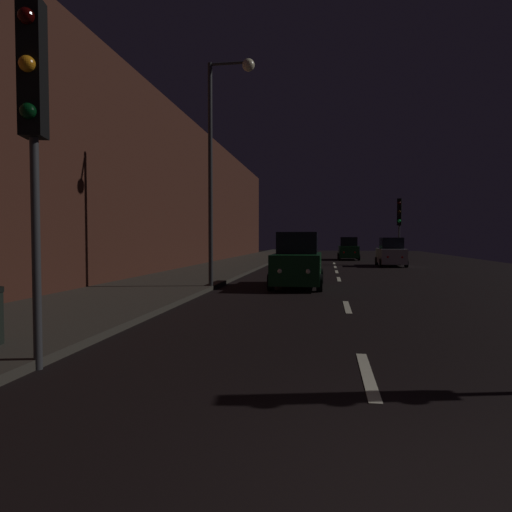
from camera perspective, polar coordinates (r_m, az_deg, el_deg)
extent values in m
cube|color=black|center=(27.80, 10.13, -1.67)|extent=(26.06, 84.00, 0.02)
cube|color=#38332B|center=(28.49, -3.74, -1.37)|extent=(4.40, 84.00, 0.15)
cube|color=#472319|center=(25.95, -11.17, 8.44)|extent=(0.80, 63.00, 9.38)
cube|color=beige|center=(6.53, 13.99, -14.43)|extent=(0.16, 2.20, 0.01)
cube|color=beige|center=(12.51, 11.53, -6.38)|extent=(0.16, 2.20, 0.01)
cube|color=beige|center=(20.85, 10.51, -2.92)|extent=(0.16, 2.20, 0.01)
cube|color=beige|center=(25.46, 10.23, -1.99)|extent=(0.16, 2.20, 0.01)
cube|color=beige|center=(29.69, 10.06, -1.39)|extent=(0.16, 2.20, 0.01)
cube|color=beige|center=(33.98, 9.92, -0.93)|extent=(0.16, 2.20, 0.01)
cylinder|color=#38383A|center=(33.42, 17.75, 1.34)|extent=(0.12, 0.12, 2.80)
cube|color=black|center=(33.47, 17.80, 5.36)|extent=(0.37, 0.40, 1.90)
sphere|color=black|center=(33.33, 17.79, 6.47)|extent=(0.22, 0.22, 0.22)
sphere|color=black|center=(33.29, 17.78, 5.38)|extent=(0.22, 0.22, 0.22)
sphere|color=#19D84C|center=(33.26, 17.77, 4.29)|extent=(0.22, 0.22, 0.22)
cylinder|color=#38383A|center=(7.05, -26.21, 0.16)|extent=(0.12, 0.12, 3.29)
cube|color=black|center=(7.44, -26.58, 20.55)|extent=(0.38, 0.40, 1.90)
sphere|color=black|center=(7.51, -27.23, 25.53)|extent=(0.22, 0.22, 0.22)
sphere|color=orange|center=(7.28, -27.14, 20.96)|extent=(0.22, 0.22, 0.22)
sphere|color=black|center=(7.10, -27.04, 16.12)|extent=(0.22, 0.22, 0.22)
cylinder|color=#2D2D30|center=(16.47, -5.83, 9.91)|extent=(0.16, 0.16, 8.14)
cylinder|color=#2D2D30|center=(17.31, -3.45, 23.30)|extent=(1.40, 0.10, 0.10)
sphere|color=beige|center=(17.15, -0.97, 23.15)|extent=(0.44, 0.44, 0.44)
cube|color=#0F3819|center=(17.31, 5.32, -1.46)|extent=(1.76, 4.10, 1.07)
cube|color=black|center=(17.42, 5.37, 1.68)|extent=(1.49, 2.05, 0.82)
cylinder|color=black|center=(15.88, 8.09, -3.41)|extent=(0.21, 0.62, 0.62)
cylinder|color=black|center=(16.00, 1.90, -3.35)|extent=(0.21, 0.62, 0.62)
cylinder|color=black|center=(18.74, 8.23, -2.55)|extent=(0.21, 0.62, 0.62)
cylinder|color=black|center=(18.84, 2.98, -2.50)|extent=(0.21, 0.62, 0.62)
sphere|color=white|center=(15.28, 6.65, -1.96)|extent=(0.18, 0.18, 0.18)
sphere|color=white|center=(15.35, 3.04, -1.92)|extent=(0.18, 0.18, 0.18)
sphere|color=red|center=(19.29, 7.14, -1.09)|extent=(0.18, 0.18, 0.18)
sphere|color=red|center=(19.35, 4.28, -1.07)|extent=(0.18, 0.18, 0.18)
cube|color=#A5A8AD|center=(31.52, 16.80, 0.01)|extent=(1.61, 3.75, 0.98)
cube|color=black|center=(31.37, 16.85, 1.58)|extent=(1.37, 1.87, 0.75)
cylinder|color=black|center=(32.75, 15.12, -0.60)|extent=(0.20, 0.57, 0.57)
cylinder|color=black|center=(32.95, 17.84, -0.62)|extent=(0.20, 0.57, 0.57)
cylinder|color=black|center=(30.14, 15.65, -0.85)|extent=(0.20, 0.57, 0.57)
cylinder|color=black|center=(30.37, 18.60, -0.86)|extent=(0.20, 0.57, 0.57)
sphere|color=slate|center=(33.29, 15.62, 0.13)|extent=(0.16, 0.16, 0.16)
sphere|color=slate|center=(33.40, 17.13, 0.12)|extent=(0.16, 0.16, 0.16)
sphere|color=red|center=(29.65, 16.44, -0.13)|extent=(0.16, 0.16, 0.16)
sphere|color=red|center=(29.77, 18.13, -0.14)|extent=(0.16, 0.16, 0.16)
cube|color=#0F3819|center=(40.02, 11.68, 0.54)|extent=(1.66, 3.86, 1.01)
cube|color=black|center=(39.86, 11.70, 1.82)|extent=(1.41, 1.93, 0.77)
cylinder|color=black|center=(41.35, 10.47, 0.03)|extent=(0.20, 0.59, 0.59)
cylinder|color=black|center=(41.42, 12.71, 0.01)|extent=(0.20, 0.59, 0.59)
cylinder|color=black|center=(38.65, 10.57, -0.13)|extent=(0.20, 0.59, 0.59)
cylinder|color=black|center=(38.73, 12.97, -0.14)|extent=(0.20, 0.59, 0.59)
sphere|color=slate|center=(41.89, 10.94, 0.62)|extent=(0.17, 0.17, 0.17)
sphere|color=slate|center=(41.93, 12.18, 0.61)|extent=(0.17, 0.17, 0.17)
sphere|color=red|center=(38.11, 11.13, 0.46)|extent=(0.17, 0.17, 0.17)
sphere|color=red|center=(38.15, 12.50, 0.45)|extent=(0.17, 0.17, 0.17)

